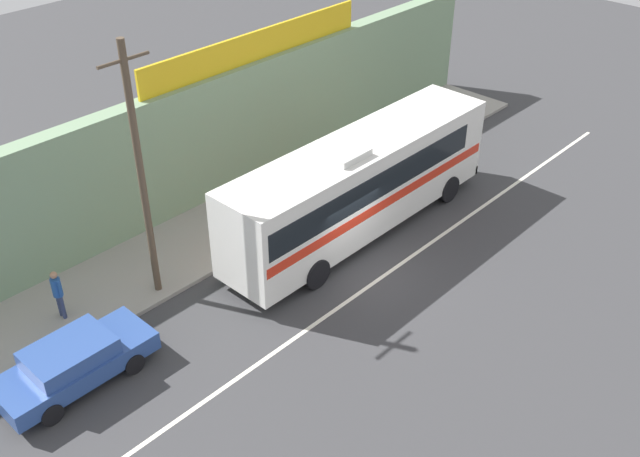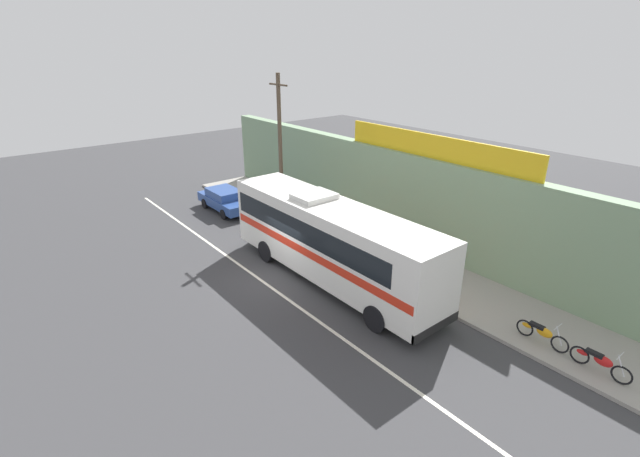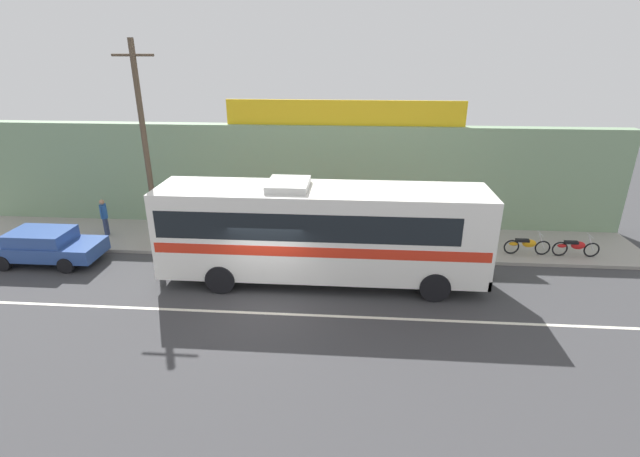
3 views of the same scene
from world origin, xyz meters
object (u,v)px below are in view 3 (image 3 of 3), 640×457
motorcycle_blue (527,245)px  utility_pole (145,147)px  intercity_bus (319,229)px  motorcycle_black (575,247)px  parked_car (45,246)px  pedestrian_near_shop (104,215)px

motorcycle_blue → utility_pole: bearing=-178.9°
intercity_bus → utility_pole: size_ratio=1.40×
motorcycle_blue → motorcycle_black: size_ratio=1.00×
parked_car → motorcycle_black: 21.24m
parked_car → motorcycle_black: (21.15, 1.88, -0.17)m
intercity_bus → motorcycle_blue: bearing=17.7°
intercity_bus → parked_car: size_ratio=2.64×
intercity_bus → parked_car: intercity_bus is taller
intercity_bus → pedestrian_near_shop: intercity_bus is taller
utility_pole → motorcycle_blue: (15.33, 0.30, -3.84)m
motorcycle_blue → parked_car: bearing=-174.3°
parked_car → motorcycle_black: bearing=5.1°
parked_car → pedestrian_near_shop: pedestrian_near_shop is taller
utility_pole → motorcycle_blue: 15.81m
utility_pole → motorcycle_black: (17.23, 0.25, -3.84)m
motorcycle_blue → motorcycle_black: 1.90m
motorcycle_black → motorcycle_blue: bearing=178.3°
intercity_bus → motorcycle_blue: intercity_bus is taller
motorcycle_black → pedestrian_near_shop: (-20.04, 0.75, 0.55)m
utility_pole → motorcycle_black: utility_pole is taller
pedestrian_near_shop → intercity_bus: bearing=-18.6°
intercity_bus → motorcycle_black: size_ratio=6.21×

